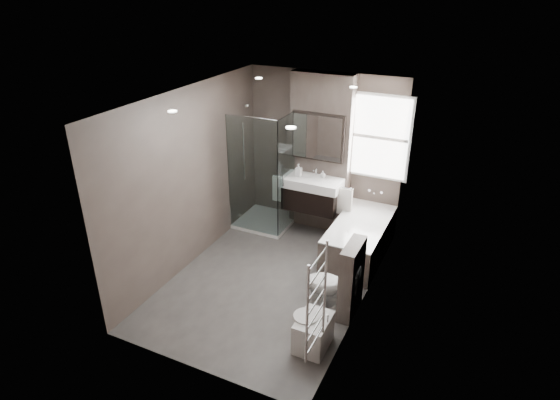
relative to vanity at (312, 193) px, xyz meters
The scene contains 15 objects.
room 1.53m from the vanity, 90.00° to the right, with size 2.70×3.90×2.70m.
vanity_pier 0.66m from the vanity, 90.00° to the left, with size 1.00×0.25×2.60m, color #50453F.
vanity is the anchor object (origin of this frame).
mirror_cabinet 0.91m from the vanity, 90.00° to the left, with size 0.86×0.08×0.76m.
towel_left 0.56m from the vanity, behind, with size 0.24×0.06×0.44m, color white.
towel_right 0.56m from the vanity, ahead, with size 0.24×0.06×0.44m, color white.
shower_enclosure 0.80m from the vanity, behind, with size 0.90×0.90×2.00m.
bathtub 1.07m from the vanity, 19.37° to the right, with size 0.75×1.60×0.57m.
window 1.37m from the vanity, 26.58° to the left, with size 0.98×0.06×1.33m.
toilet 1.99m from the vanity, 60.16° to the right, with size 0.39×0.68×0.70m, color white.
cistern_box 2.08m from the vanity, 54.16° to the right, with size 0.19×0.55×1.00m.
bidet 2.70m from the vanity, 67.48° to the right, with size 0.42×0.49×0.51m.
towel_radiator 3.30m from the vanity, 67.55° to the right, with size 0.03×0.49×1.10m.
soap_bottle_a 0.43m from the vanity, behind, with size 0.09×0.09×0.21m, color white.
soap_bottle_b 0.36m from the vanity, 37.55° to the left, with size 0.09×0.09×0.12m, color white.
Camera 1 is at (2.47, -4.97, 3.90)m, focal length 30.00 mm.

